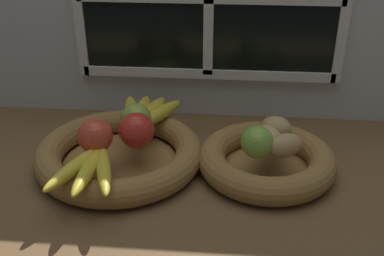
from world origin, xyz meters
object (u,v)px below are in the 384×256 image
apple_red_right (137,130)px  lime_near (257,142)px  fruit_bowl_right (266,160)px  potato_small (284,145)px  apple_green_back (136,118)px  fruit_bowl_left (120,154)px  banana_bunch_front (90,168)px  potato_back (276,128)px  potato_large (268,138)px  apple_red_front (95,136)px  banana_bunch_back (146,113)px  chili_pepper (276,150)px

apple_red_right → lime_near: apple_red_right is taller
fruit_bowl_right → apple_red_right: bearing=-177.3°
fruit_bowl_right → potato_small: (3.04, -3.04, 5.55)cm
apple_green_back → potato_small: (31.69, -7.93, -0.89)cm
fruit_bowl_left → apple_green_back: size_ratio=5.40×
fruit_bowl_right → banana_bunch_front: bearing=-159.5°
potato_back → potato_large: bearing=-114.4°
fruit_bowl_left → banana_bunch_front: bearing=-101.2°
potato_large → apple_red_right: bearing=-177.3°
fruit_bowl_left → apple_red_right: size_ratio=4.87×
apple_red_front → potato_small: bearing=2.2°
apple_green_back → potato_back: bearing=-1.3°
lime_near → potato_large: bearing=56.3°
fruit_bowl_left → apple_red_right: apple_red_right is taller
banana_bunch_back → potato_back: potato_back is taller
apple_red_right → chili_pepper: (28.81, -1.10, -2.86)cm
fruit_bowl_right → banana_bunch_back: 30.38cm
potato_small → potato_large: bearing=135.0°
fruit_bowl_left → lime_near: lime_near is taller
fruit_bowl_left → potato_back: (33.62, 4.18, 5.68)cm
apple_red_right → potato_back: bearing=10.6°
potato_back → banana_bunch_front: bearing=-154.8°
potato_small → apple_green_back: bearing=166.0°
potato_back → apple_red_right: bearing=-169.4°
apple_red_right → banana_bunch_front: apple_red_right is taller
apple_green_back → potato_back: apple_green_back is taller
apple_red_front → potato_back: apple_red_front is taller
fruit_bowl_right → banana_bunch_back: size_ratio=1.62×
banana_bunch_back → lime_near: bearing=-30.8°
potato_small → lime_near: (-5.49, -0.64, 0.87)cm
apple_red_right → banana_bunch_front: 13.69cm
banana_bunch_back → potato_small: size_ratio=2.33×
apple_green_back → lime_near: bearing=-18.1°
potato_back → lime_near: lime_near is taller
banana_bunch_back → potato_back: (29.67, -7.21, 0.99)cm
fruit_bowl_left → banana_bunch_back: banana_bunch_back is taller
chili_pepper → lime_near: bearing=-161.1°
potato_large → chili_pepper: (1.53, -2.38, -1.46)cm
fruit_bowl_left → apple_red_front: apple_red_front is taller
fruit_bowl_left → banana_bunch_back: size_ratio=2.02×
potato_back → chili_pepper: bearing=-93.2°
apple_red_right → potato_small: 30.39cm
fruit_bowl_left → apple_red_front: size_ratio=5.06×
potato_small → chili_pepper: bearing=156.5°
fruit_bowl_right → banana_bunch_front: (-34.27, -12.81, 4.44)cm
apple_red_front → potato_large: apple_red_front is taller
apple_red_right → potato_small: apple_red_right is taller
fruit_bowl_left → apple_green_back: apple_green_back is taller
fruit_bowl_right → banana_bunch_front: banana_bunch_front is taller
apple_red_front → banana_bunch_front: (0.96, -8.34, -2.22)cm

